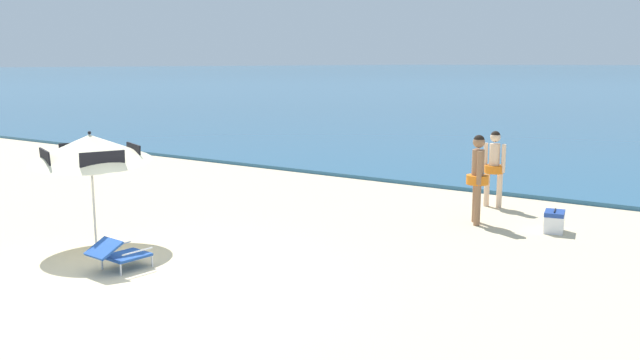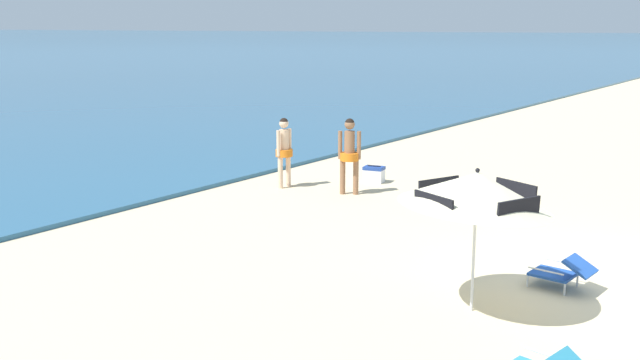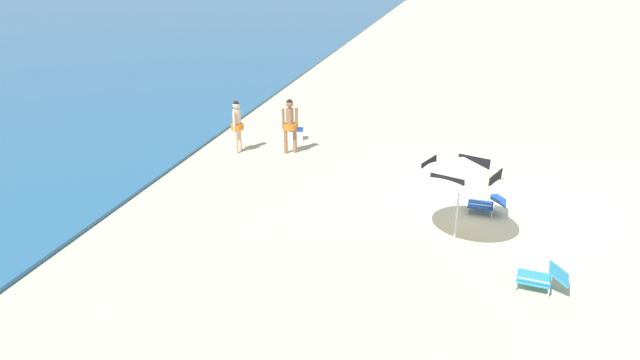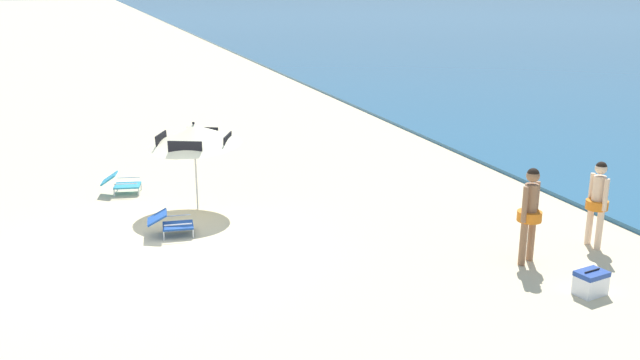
# 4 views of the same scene
# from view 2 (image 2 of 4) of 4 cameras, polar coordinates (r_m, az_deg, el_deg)

# --- Properties ---
(ground_plane) EXTENTS (800.00, 800.00, 0.00)m
(ground_plane) POSITION_cam_2_polar(r_m,az_deg,el_deg) (11.98, 20.97, -7.46)
(ground_plane) COLOR beige
(beach_umbrella_striped_main) EXTENTS (2.93, 2.93, 2.02)m
(beach_umbrella_striped_main) POSITION_cam_2_polar(r_m,az_deg,el_deg) (9.84, 12.19, -0.75)
(beach_umbrella_striped_main) COLOR silver
(beach_umbrella_striped_main) RESTS_ON ground
(lounge_chair_beside_umbrella) EXTENTS (0.63, 0.93, 0.52)m
(lounge_chair_beside_umbrella) POSITION_cam_2_polar(r_m,az_deg,el_deg) (11.41, 18.47, -6.80)
(lounge_chair_beside_umbrella) COLOR #1E4799
(lounge_chair_beside_umbrella) RESTS_ON ground
(person_standing_near_shore) EXTENTS (0.43, 0.48, 1.77)m
(person_standing_near_shore) POSITION_cam_2_polar(r_m,az_deg,el_deg) (16.68, 2.32, 2.31)
(person_standing_near_shore) COLOR #8C6042
(person_standing_near_shore) RESTS_ON ground
(person_standing_beside) EXTENTS (0.50, 0.41, 1.68)m
(person_standing_beside) POSITION_cam_2_polar(r_m,az_deg,el_deg) (17.44, -2.83, 2.57)
(person_standing_beside) COLOR beige
(person_standing_beside) RESTS_ON ground
(cooler_box) EXTENTS (0.44, 0.55, 0.43)m
(cooler_box) POSITION_cam_2_polar(r_m,az_deg,el_deg) (18.16, 4.25, 0.45)
(cooler_box) COLOR white
(cooler_box) RESTS_ON ground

